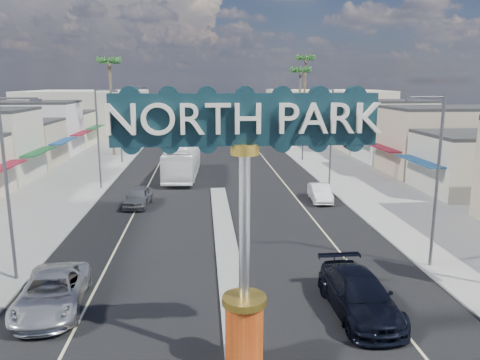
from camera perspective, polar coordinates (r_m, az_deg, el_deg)
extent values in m
plane|color=gray|center=(43.52, -2.78, -0.88)|extent=(160.00, 160.00, 0.00)
cube|color=black|center=(43.52, -2.78, -0.88)|extent=(20.00, 120.00, 0.01)
cube|color=gray|center=(28.13, -1.69, -7.97)|extent=(1.30, 30.00, 0.16)
cube|color=gray|center=(45.30, -20.77, -1.07)|extent=(8.00, 120.00, 0.12)
cube|color=gray|center=(46.10, 14.89, -0.47)|extent=(8.00, 120.00, 0.12)
cube|color=beige|center=(60.25, -26.79, 4.33)|extent=(12.00, 42.00, 6.00)
cube|color=#B7B29E|center=(61.28, 19.89, 5.01)|extent=(12.00, 42.00, 6.00)
cube|color=#B7B29E|center=(90.01, -18.07, 7.78)|extent=(20.00, 20.00, 8.00)
cube|color=beige|center=(90.64, 10.40, 8.19)|extent=(20.00, 20.00, 8.00)
cylinder|color=red|center=(16.74, 0.52, -18.19)|extent=(1.30, 1.30, 2.20)
cylinder|color=gold|center=(16.16, 0.53, -14.43)|extent=(1.50, 1.50, 0.25)
cylinder|color=#B7B7BC|center=(15.20, 0.55, -5.88)|extent=(0.36, 0.36, 4.80)
cylinder|color=gold|center=(14.62, 0.57, 3.77)|extent=(0.90, 0.90, 0.35)
cube|color=#0F282F|center=(14.52, 0.57, 7.39)|extent=(8.20, 0.50, 1.60)
cylinder|color=#47474C|center=(57.63, -14.32, 4.95)|extent=(0.18, 0.18, 6.00)
cylinder|color=#47474C|center=(56.99, -11.97, 7.92)|extent=(5.00, 0.12, 0.12)
cube|color=black|center=(56.81, -9.93, 7.48)|extent=(0.32, 0.32, 1.00)
sphere|color=red|center=(56.61, -9.96, 7.79)|extent=(0.22, 0.22, 0.22)
cylinder|color=#47474C|center=(58.12, 7.68, 5.27)|extent=(0.18, 0.18, 6.00)
cylinder|color=#47474C|center=(57.38, 5.29, 8.15)|extent=(5.00, 0.12, 0.12)
cube|color=black|center=(57.11, 3.29, 7.66)|extent=(0.32, 0.32, 1.00)
sphere|color=red|center=(56.91, 3.31, 7.97)|extent=(0.22, 0.22, 0.22)
cylinder|color=#47474C|center=(24.81, -26.50, -1.34)|extent=(0.16, 0.16, 9.00)
cylinder|color=#47474C|center=(23.94, -25.46, 8.99)|extent=(1.80, 0.10, 0.10)
cube|color=#47474C|center=(23.68, -23.61, 8.88)|extent=(0.50, 0.22, 0.15)
cylinder|color=#47474C|center=(43.73, -16.91, 4.66)|extent=(0.16, 0.16, 9.00)
cylinder|color=#47474C|center=(43.24, -16.08, 10.49)|extent=(1.80, 0.10, 0.10)
cube|color=#47474C|center=(43.10, -15.01, 10.41)|extent=(0.50, 0.22, 0.15)
cylinder|color=#47474C|center=(65.28, -12.88, 7.13)|extent=(0.16, 0.16, 9.00)
cylinder|color=#47474C|center=(64.96, -12.27, 11.02)|extent=(1.80, 0.10, 0.10)
cube|color=#47474C|center=(64.86, -11.55, 10.97)|extent=(0.50, 0.22, 0.15)
cylinder|color=#47474C|center=(25.90, 22.87, -0.50)|extent=(0.16, 0.16, 9.00)
cylinder|color=#47474C|center=(24.98, 21.84, 9.36)|extent=(1.80, 0.10, 0.10)
cube|color=#47474C|center=(24.64, 20.13, 9.23)|extent=(0.50, 0.22, 0.15)
cylinder|color=#47474C|center=(44.36, 11.04, 5.06)|extent=(0.16, 0.16, 9.00)
cylinder|color=#47474C|center=(43.82, 10.11, 10.78)|extent=(1.80, 0.10, 0.10)
cube|color=#47474C|center=(43.63, 9.08, 10.68)|extent=(0.50, 0.22, 0.15)
cylinder|color=#47474C|center=(65.71, 5.89, 7.40)|extent=(0.16, 0.16, 9.00)
cylinder|color=#47474C|center=(65.35, 5.18, 11.25)|extent=(1.80, 0.10, 0.10)
cube|color=#47474C|center=(65.22, 4.48, 11.17)|extent=(0.50, 0.22, 0.15)
cylinder|color=brown|center=(63.60, -15.36, 8.24)|extent=(0.36, 0.36, 12.00)
cylinder|color=brown|center=(70.02, 7.27, 8.46)|extent=(0.36, 0.36, 11.00)
cylinder|color=brown|center=(76.24, 7.85, 9.48)|extent=(0.36, 0.36, 13.00)
imported|color=#B7B7BD|center=(22.17, -21.93, -12.56)|extent=(3.12, 5.89, 1.58)
imported|color=black|center=(20.89, 14.34, -13.39)|extent=(2.58, 5.94, 1.70)
imported|color=slate|center=(37.64, -12.29, -2.02)|extent=(2.18, 4.54, 1.50)
imported|color=silver|center=(38.89, 9.73, -1.53)|extent=(1.78, 4.37, 1.41)
imported|color=white|center=(48.36, -7.02, 2.41)|extent=(3.56, 12.42, 3.42)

